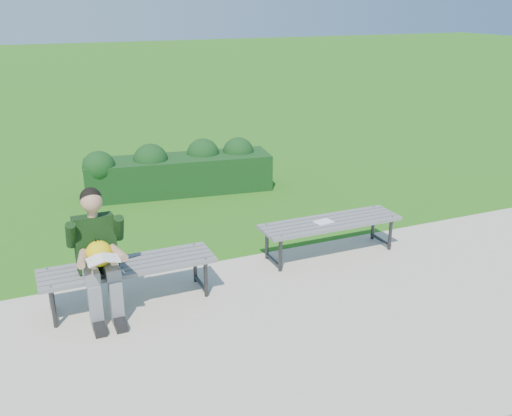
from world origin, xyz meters
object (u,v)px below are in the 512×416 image
(seated_boy, at_px, (98,251))
(paper_sheet, at_px, (324,222))
(bench_left, at_px, (128,269))
(bench_right, at_px, (330,225))
(hedge, at_px, (178,170))

(seated_boy, relative_size, paper_sheet, 5.39)
(bench_left, xyz_separation_m, bench_right, (2.56, 0.23, 0.00))
(hedge, relative_size, paper_sheet, 12.87)
(paper_sheet, bearing_deg, hedge, 105.95)
(bench_left, relative_size, bench_right, 1.00)
(bench_right, xyz_separation_m, seated_boy, (-2.86, -0.33, 0.30))
(bench_left, xyz_separation_m, seated_boy, (-0.30, -0.10, 0.30))
(hedge, relative_size, seated_boy, 2.39)
(paper_sheet, bearing_deg, bench_right, 0.00)
(hedge, height_order, paper_sheet, hedge)
(paper_sheet, bearing_deg, seated_boy, -173.19)
(seated_boy, bearing_deg, bench_left, 18.02)
(seated_boy, bearing_deg, hedge, 62.70)
(bench_left, bearing_deg, seated_boy, -161.98)
(hedge, bearing_deg, bench_left, -113.94)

